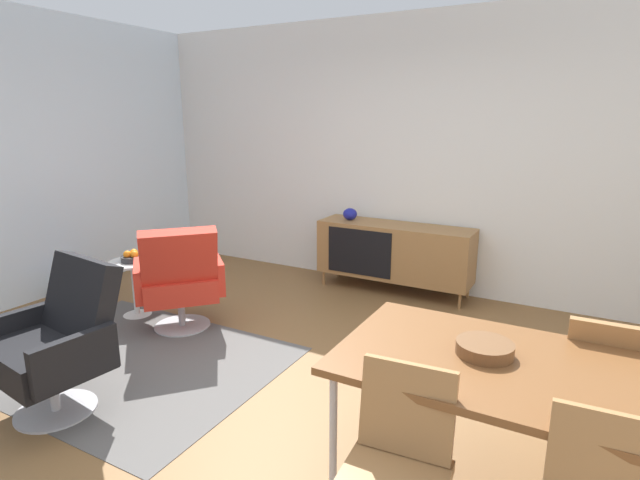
{
  "coord_description": "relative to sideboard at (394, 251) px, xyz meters",
  "views": [
    {
      "loc": [
        1.63,
        -2.45,
        1.81
      ],
      "look_at": [
        -0.11,
        0.73,
        0.9
      ],
      "focal_mm": 27.98,
      "sensor_mm": 36.0,
      "label": 1
    }
  ],
  "objects": [
    {
      "name": "ground_plane",
      "position": [
        0.09,
        -2.3,
        -0.44
      ],
      "size": [
        8.32,
        8.32,
        0.0
      ],
      "primitive_type": "plane",
      "color": "brown"
    },
    {
      "name": "wall_back",
      "position": [
        0.09,
        0.3,
        0.96
      ],
      "size": [
        6.8,
        0.12,
        2.8
      ],
      "primitive_type": "cube",
      "color": "silver",
      "rests_on": "ground_plane"
    },
    {
      "name": "sideboard",
      "position": [
        0.0,
        0.0,
        0.0
      ],
      "size": [
        1.6,
        0.45,
        0.72
      ],
      "color": "olive",
      "rests_on": "ground_plane"
    },
    {
      "name": "vase_cobalt",
      "position": [
        -0.51,
        0.0,
        0.34
      ],
      "size": [
        0.15,
        0.15,
        0.13
      ],
      "color": "navy",
      "rests_on": "sideboard"
    },
    {
      "name": "dining_table",
      "position": [
        1.54,
        -2.59,
        0.26
      ],
      "size": [
        1.6,
        0.9,
        0.74
      ],
      "color": "brown",
      "rests_on": "ground_plane"
    },
    {
      "name": "wooden_bowl_on_table",
      "position": [
        1.38,
        -2.55,
        0.33
      ],
      "size": [
        0.26,
        0.26,
        0.06
      ],
      "primitive_type": "cylinder",
      "color": "brown",
      "rests_on": "dining_table"
    },
    {
      "name": "dining_chair_front_left",
      "position": [
        1.19,
        -3.15,
        0.03
      ],
      "size": [
        0.43,
        0.45,
        0.86
      ],
      "color": "#9E7042",
      "rests_on": "ground_plane"
    },
    {
      "name": "dining_chair_back_right",
      "position": [
        1.9,
        -2.03,
        0.03
      ],
      "size": [
        0.41,
        0.43,
        0.86
      ],
      "color": "#9E7042",
      "rests_on": "ground_plane"
    },
    {
      "name": "lounge_chair_red",
      "position": [
        -1.25,
        -1.8,
        0.03
      ],
      "size": [
        0.91,
        0.91,
        0.95
      ],
      "color": "red",
      "rests_on": "ground_plane"
    },
    {
      "name": "armchair_black_shell",
      "position": [
        -1.05,
        -3.04,
        0.03
      ],
      "size": [
        0.78,
        0.72,
        0.95
      ],
      "color": "black",
      "rests_on": "ground_plane"
    },
    {
      "name": "side_table_round",
      "position": [
        -1.86,
        -1.76,
        -0.12
      ],
      "size": [
        0.44,
        0.44,
        0.52
      ],
      "color": "white",
      "rests_on": "ground_plane"
    },
    {
      "name": "fruit_bowl",
      "position": [
        -1.86,
        -1.76,
        0.12
      ],
      "size": [
        0.2,
        0.2,
        0.11
      ],
      "color": "#262628",
      "rests_on": "side_table_round"
    },
    {
      "name": "magazine_stack",
      "position": [
        -2.7,
        -1.68,
        -0.32
      ],
      "size": [
        0.32,
        0.41,
        0.23
      ],
      "color": "#3F7F4C",
      "rests_on": "ground_plane"
    },
    {
      "name": "area_rug",
      "position": [
        -1.18,
        -2.43,
        -0.44
      ],
      "size": [
        2.2,
        1.7,
        0.01
      ],
      "primitive_type": "cube",
      "color": "#595654",
      "rests_on": "ground_plane"
    }
  ]
}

